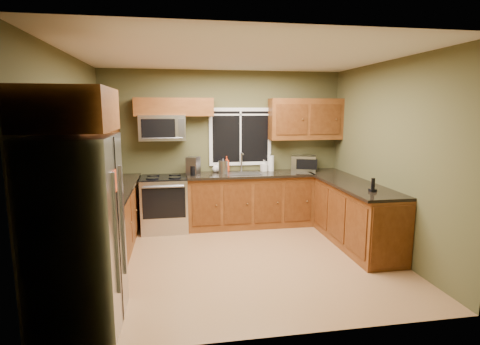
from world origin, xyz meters
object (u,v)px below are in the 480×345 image
object	(u,v)px
range	(165,203)
soap_bottle_b	(264,166)
paper_towel_roll	(271,163)
microwave	(162,128)
refrigerator	(78,234)
coffee_maker	(193,167)
toaster_oven	(304,163)
cordless_phone	(373,188)
soap_bottle_a	(227,164)
soap_bottle_c	(216,167)
kettle	(223,166)

from	to	relation	value
range	soap_bottle_b	size ratio (longest dim) A/B	4.62
paper_towel_roll	soap_bottle_b	world-z (taller)	paper_towel_roll
range	microwave	distance (m)	1.27
microwave	refrigerator	bearing A→B (deg)	-103.34
range	coffee_maker	bearing A→B (deg)	0.02
microwave	toaster_oven	world-z (taller)	microwave
microwave	cordless_phone	distance (m)	3.44
microwave	paper_towel_roll	xyz separation A→B (m)	(1.89, 0.07, -0.65)
soap_bottle_b	range	bearing A→B (deg)	-174.41
microwave	coffee_maker	size ratio (longest dim) A/B	2.48
toaster_oven	coffee_maker	bearing A→B (deg)	-175.80
refrigerator	paper_towel_roll	size ratio (longest dim) A/B	6.00
refrigerator	soap_bottle_a	size ratio (longest dim) A/B	6.48
cordless_phone	paper_towel_roll	bearing A→B (deg)	115.61
toaster_oven	soap_bottle_c	bearing A→B (deg)	176.97
range	coffee_maker	xyz separation A→B (m)	(0.49, 0.00, 0.61)
range	coffee_maker	size ratio (longest dim) A/B	3.05
refrigerator	range	bearing A→B (deg)	76.03
refrigerator	soap_bottle_a	world-z (taller)	refrigerator
toaster_oven	cordless_phone	distance (m)	1.89
range	paper_towel_roll	bearing A→B (deg)	6.37
refrigerator	soap_bottle_c	xyz separation A→B (m)	(1.59, 3.00, 0.12)
range	soap_bottle_b	xyz separation A→B (m)	(1.75, 0.17, 0.57)
cordless_phone	range	bearing A→B (deg)	148.60
soap_bottle_a	cordless_phone	distance (m)	2.60
refrigerator	range	distance (m)	2.89
soap_bottle_b	microwave	bearing A→B (deg)	-178.85
range	paper_towel_roll	distance (m)	1.99
coffee_maker	soap_bottle_b	size ratio (longest dim) A/B	1.51
coffee_maker	soap_bottle_a	size ratio (longest dim) A/B	1.10
soap_bottle_a	soap_bottle_b	bearing A→B (deg)	-5.11
refrigerator	kettle	world-z (taller)	refrigerator
paper_towel_roll	soap_bottle_a	bearing A→B (deg)	178.56
microwave	coffee_maker	bearing A→B (deg)	-15.51
soap_bottle_b	soap_bottle_c	world-z (taller)	soap_bottle_b
refrigerator	soap_bottle_b	distance (m)	3.82
kettle	coffee_maker	bearing A→B (deg)	-177.05
soap_bottle_a	kettle	bearing A→B (deg)	-113.48
range	coffee_maker	distance (m)	0.79
soap_bottle_c	cordless_phone	world-z (taller)	cordless_phone
paper_towel_roll	range	bearing A→B (deg)	-173.63
range	soap_bottle_a	distance (m)	1.27
refrigerator	paper_towel_roll	distance (m)	3.94
refrigerator	soap_bottle_c	size ratio (longest dim) A/B	10.83
toaster_oven	paper_towel_roll	size ratio (longest dim) A/B	1.72
toaster_oven	kettle	world-z (taller)	kettle
range	cordless_phone	bearing A→B (deg)	-31.40
refrigerator	cordless_phone	bearing A→B (deg)	16.79
toaster_oven	range	bearing A→B (deg)	-176.62
refrigerator	toaster_oven	bearing A→B (deg)	42.60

